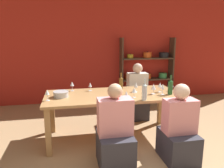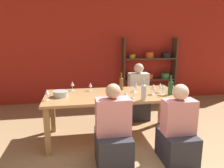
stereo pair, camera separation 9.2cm
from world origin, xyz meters
The scene contains 20 objects.
wall_back_red centered at (0.00, 3.83, 1.35)m, with size 8.80×0.06×2.70m.
shelf_unit centered at (1.19, 3.63, 0.71)m, with size 1.44×0.30×1.68m.
dining_table centered at (-0.18, 1.56, 0.68)m, with size 2.23×1.00×0.77m.
mixing_bowl centered at (-1.03, 1.55, 0.82)m, with size 0.25×0.25×0.09m.
wine_bottle_green centered at (0.74, 1.37, 0.90)m, with size 0.08×0.08×0.32m.
wine_bottle_dark centered at (0.01, 1.82, 0.89)m, with size 0.07×0.07×0.31m.
wine_bottle_amber centered at (0.21, 1.12, 0.90)m, with size 0.08×0.08×0.33m.
wine_glass_white_a centered at (-0.84, 1.92, 0.89)m, with size 0.07×0.07×0.17m.
wine_glass_red_a centered at (0.48, 1.43, 0.89)m, with size 0.08×0.08×0.18m.
wine_glass_white_b centered at (0.61, 1.37, 0.90)m, with size 0.07×0.07×0.18m.
wine_glass_red_b centered at (0.10, 1.30, 0.88)m, with size 0.08×0.08×0.15m.
wine_glass_empty_a centered at (0.24, 1.64, 0.89)m, with size 0.07×0.07×0.17m.
wine_glass_red_c centered at (0.63, 1.53, 0.89)m, with size 0.07×0.07×0.17m.
wine_glass_empty_b centered at (0.87, 1.58, 0.88)m, with size 0.08×0.08×0.15m.
wine_glass_empty_c centered at (-1.22, 1.38, 0.89)m, with size 0.06×0.06×0.17m.
wine_glass_white_c centered at (-0.06, 1.15, 0.87)m, with size 0.07×0.07×0.14m.
wine_glass_red_d centered at (-0.53, 1.86, 0.87)m, with size 0.06×0.06×0.15m.
person_near_a centered at (-0.33, 0.73, 0.40)m, with size 0.45×0.56×1.13m.
person_far_a centered at (0.50, 2.38, 0.42)m, with size 0.41×0.51×1.17m.
person_near_b centered at (0.57, 0.69, 0.39)m, with size 0.43×0.54×1.10m.
Camera 2 is at (-0.80, -1.89, 1.70)m, focal length 35.00 mm.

